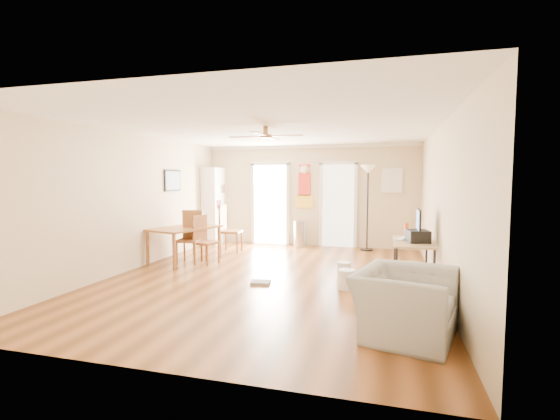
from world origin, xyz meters
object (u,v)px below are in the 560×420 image
(bookshelf, at_px, (215,206))
(wastebasket_b, at_px, (347,279))
(torchiere_lamp, at_px, (367,208))
(wastebasket_a, at_px, (344,270))
(dining_chair_near, at_px, (189,237))
(trash_can, at_px, (300,234))
(dining_chair_right_a, at_px, (231,229))
(dining_table, at_px, (185,244))
(computer_desk, at_px, (412,261))
(printer, at_px, (418,236))
(dining_chair_right_b, at_px, (207,240))
(armchair, at_px, (405,303))

(bookshelf, distance_m, wastebasket_b, 5.36)
(torchiere_lamp, bearing_deg, wastebasket_a, -95.09)
(dining_chair_near, bearing_deg, wastebasket_b, -23.97)
(trash_can, bearing_deg, dining_chair_right_a, -140.62)
(dining_table, height_order, computer_desk, dining_table)
(dining_chair_right_a, height_order, printer, dining_chair_right_a)
(bookshelf, bearing_deg, dining_chair_right_a, -40.63)
(bookshelf, relative_size, computer_desk, 1.59)
(dining_chair_near, distance_m, trash_can, 3.09)
(dining_chair_right_b, bearing_deg, trash_can, -13.12)
(trash_can, bearing_deg, armchair, -66.16)
(wastebasket_b, bearing_deg, bookshelf, 137.13)
(printer, bearing_deg, dining_table, 162.60)
(torchiere_lamp, distance_m, wastebasket_b, 3.64)
(bookshelf, distance_m, wastebasket_a, 4.85)
(bookshelf, height_order, dining_chair_near, bookshelf)
(dining_table, bearing_deg, trash_can, 50.39)
(computer_desk, height_order, printer, printer)
(computer_desk, bearing_deg, armchair, -95.28)
(armchair, bearing_deg, wastebasket_b, 40.39)
(dining_chair_right_a, relative_size, dining_chair_near, 1.04)
(dining_table, xyz_separation_m, torchiere_lamp, (3.65, 2.29, 0.67))
(wastebasket_b, bearing_deg, trash_can, 113.12)
(dining_chair_right_a, relative_size, computer_desk, 0.87)
(torchiere_lamp, bearing_deg, dining_chair_right_a, -160.78)
(dining_chair_right_a, relative_size, wastebasket_b, 3.56)
(trash_can, distance_m, wastebasket_a, 3.27)
(torchiere_lamp, xyz_separation_m, armchair, (0.65, -5.21, -0.67))
(wastebasket_b, bearing_deg, torchiere_lamp, 87.69)
(dining_chair_near, height_order, wastebasket_a, dining_chair_near)
(trash_can, bearing_deg, dining_chair_right_b, -119.67)
(trash_can, xyz_separation_m, wastebasket_b, (1.54, -3.61, -0.18))
(dining_table, bearing_deg, computer_desk, -5.37)
(computer_desk, bearing_deg, wastebasket_b, -141.55)
(bookshelf, distance_m, dining_chair_right_b, 2.69)
(trash_can, bearing_deg, wastebasket_b, -66.88)
(dining_table, bearing_deg, dining_chair_right_b, -10.99)
(dining_chair_right_b, distance_m, printer, 4.08)
(dining_table, height_order, armchair, armchair)
(bookshelf, relative_size, printer, 5.22)
(bookshelf, bearing_deg, torchiere_lamp, 9.47)
(printer, bearing_deg, trash_can, 121.42)
(dining_table, relative_size, wastebasket_a, 5.05)
(dining_chair_near, relative_size, printer, 2.75)
(dining_table, distance_m, trash_can, 3.08)
(wastebasket_a, bearing_deg, computer_desk, 7.20)
(trash_can, relative_size, torchiere_lamp, 0.32)
(torchiere_lamp, distance_m, computer_desk, 2.94)
(torchiere_lamp, height_order, computer_desk, torchiere_lamp)
(trash_can, bearing_deg, dining_table, -129.61)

